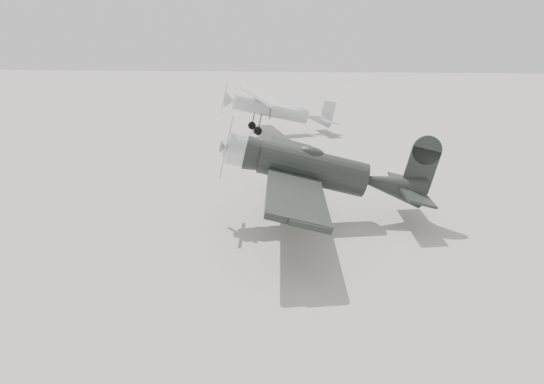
% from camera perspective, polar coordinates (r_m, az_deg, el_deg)
% --- Properties ---
extents(ground, '(160.00, 160.00, 0.00)m').
position_cam_1_polar(ground, '(15.82, 2.31, -8.43)').
color(ground, gray).
rests_on(ground, ground).
extents(lowwing_monoplane, '(7.83, 10.95, 3.53)m').
position_cam_1_polar(lowwing_monoplane, '(19.47, 5.42, 2.26)').
color(lowwing_monoplane, black).
rests_on(lowwing_monoplane, ground).
extents(highwing_monoplane, '(7.82, 10.86, 3.09)m').
position_cam_1_polar(highwing_monoplane, '(36.17, 0.35, 9.23)').
color(highwing_monoplane, '#A1A3A6').
rests_on(highwing_monoplane, ground).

